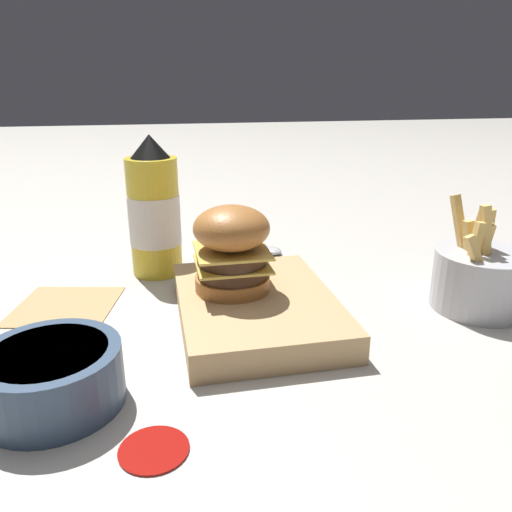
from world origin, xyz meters
The scene contains 9 objects.
ground_plane centered at (0.00, 0.00, 0.00)m, with size 6.00×6.00×0.00m, color #B7B2A8.
serving_board centered at (-0.05, 0.04, 0.02)m, with size 0.26×0.19×0.03m.
burger centered at (-0.07, 0.02, 0.09)m, with size 0.09×0.09×0.11m.
ketchup_bottle centered at (-0.24, -0.07, 0.09)m, with size 0.08×0.08×0.21m.
fries_basket centered at (-0.03, 0.33, 0.04)m, with size 0.12×0.12×0.14m.
side_bowl centered at (0.08, -0.17, 0.03)m, with size 0.13×0.13×0.06m.
spoon centered at (-0.31, 0.11, 0.01)m, with size 0.14×0.07×0.01m.
ketchup_puddle centered at (0.16, -0.09, 0.00)m, with size 0.06×0.06×0.00m.
parchment_square centered at (-0.14, -0.19, 0.00)m, with size 0.15×0.15×0.00m.
Camera 1 is at (0.50, -0.07, 0.28)m, focal length 35.00 mm.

